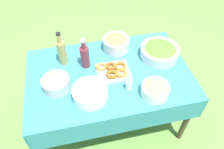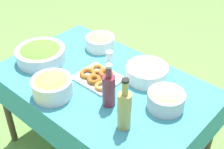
{
  "view_description": "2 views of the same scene",
  "coord_description": "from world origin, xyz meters",
  "px_view_note": "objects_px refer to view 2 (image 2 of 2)",
  "views": [
    {
      "loc": [
        -0.26,
        -1.27,
        2.1
      ],
      "look_at": [
        0.02,
        -0.05,
        0.73
      ],
      "focal_mm": 35.0,
      "sensor_mm": 36.0,
      "label": 1
    },
    {
      "loc": [
        -1.13,
        1.17,
        1.96
      ],
      "look_at": [
        -0.04,
        -0.05,
        0.76
      ],
      "focal_mm": 50.0,
      "sensor_mm": 36.0,
      "label": 2
    }
  ],
  "objects_px": {
    "plate_stack": "(147,73)",
    "olive_bowl": "(52,85)",
    "pasta_bowl": "(166,99)",
    "salad_bowl": "(41,53)",
    "donut_platter": "(98,77)",
    "wine_bottle": "(109,89)",
    "bread_bowl": "(100,41)",
    "olive_oil_bottle": "(124,109)"
  },
  "relations": [
    {
      "from": "olive_oil_bottle",
      "to": "bread_bowl",
      "type": "xyz_separation_m",
      "value": [
        0.68,
        -0.52,
        -0.07
      ]
    },
    {
      "from": "salad_bowl",
      "to": "donut_platter",
      "type": "xyz_separation_m",
      "value": [
        -0.46,
        -0.11,
        -0.04
      ]
    },
    {
      "from": "pasta_bowl",
      "to": "wine_bottle",
      "type": "height_order",
      "value": "wine_bottle"
    },
    {
      "from": "olive_oil_bottle",
      "to": "salad_bowl",
      "type": "bearing_deg",
      "value": -7.11
    },
    {
      "from": "pasta_bowl",
      "to": "bread_bowl",
      "type": "relative_size",
      "value": 1.01
    },
    {
      "from": "salad_bowl",
      "to": "wine_bottle",
      "type": "xyz_separation_m",
      "value": [
        -0.68,
        0.03,
        0.05
      ]
    },
    {
      "from": "olive_oil_bottle",
      "to": "olive_bowl",
      "type": "xyz_separation_m",
      "value": [
        0.51,
        0.08,
        -0.06
      ]
    },
    {
      "from": "pasta_bowl",
      "to": "olive_bowl",
      "type": "relative_size",
      "value": 0.88
    },
    {
      "from": "pasta_bowl",
      "to": "donut_platter",
      "type": "relative_size",
      "value": 0.73
    },
    {
      "from": "pasta_bowl",
      "to": "olive_oil_bottle",
      "type": "xyz_separation_m",
      "value": [
        0.08,
        0.29,
        0.06
      ]
    },
    {
      "from": "salad_bowl",
      "to": "bread_bowl",
      "type": "height_order",
      "value": "salad_bowl"
    },
    {
      "from": "salad_bowl",
      "to": "olive_bowl",
      "type": "height_order",
      "value": "olive_bowl"
    },
    {
      "from": "olive_oil_bottle",
      "to": "bread_bowl",
      "type": "relative_size",
      "value": 1.49
    },
    {
      "from": "salad_bowl",
      "to": "pasta_bowl",
      "type": "distance_m",
      "value": 0.97
    },
    {
      "from": "pasta_bowl",
      "to": "salad_bowl",
      "type": "bearing_deg",
      "value": 10.65
    },
    {
      "from": "pasta_bowl",
      "to": "bread_bowl",
      "type": "distance_m",
      "value": 0.79
    },
    {
      "from": "plate_stack",
      "to": "bread_bowl",
      "type": "distance_m",
      "value": 0.51
    },
    {
      "from": "salad_bowl",
      "to": "plate_stack",
      "type": "height_order",
      "value": "salad_bowl"
    },
    {
      "from": "pasta_bowl",
      "to": "olive_bowl",
      "type": "distance_m",
      "value": 0.69
    },
    {
      "from": "donut_platter",
      "to": "wine_bottle",
      "type": "xyz_separation_m",
      "value": [
        -0.22,
        0.13,
        0.09
      ]
    },
    {
      "from": "pasta_bowl",
      "to": "olive_oil_bottle",
      "type": "distance_m",
      "value": 0.3
    },
    {
      "from": "wine_bottle",
      "to": "olive_bowl",
      "type": "distance_m",
      "value": 0.36
    },
    {
      "from": "donut_platter",
      "to": "bread_bowl",
      "type": "relative_size",
      "value": 1.37
    },
    {
      "from": "pasta_bowl",
      "to": "bread_bowl",
      "type": "height_order",
      "value": "pasta_bowl"
    },
    {
      "from": "olive_oil_bottle",
      "to": "pasta_bowl",
      "type": "bearing_deg",
      "value": -105.31
    },
    {
      "from": "plate_stack",
      "to": "donut_platter",
      "type": "bearing_deg",
      "value": 43.57
    },
    {
      "from": "salad_bowl",
      "to": "olive_bowl",
      "type": "bearing_deg",
      "value": 152.2
    },
    {
      "from": "donut_platter",
      "to": "plate_stack",
      "type": "relative_size",
      "value": 1.09
    },
    {
      "from": "salad_bowl",
      "to": "pasta_bowl",
      "type": "relative_size",
      "value": 1.59
    },
    {
      "from": "salad_bowl",
      "to": "wine_bottle",
      "type": "bearing_deg",
      "value": 177.84
    },
    {
      "from": "olive_oil_bottle",
      "to": "wine_bottle",
      "type": "height_order",
      "value": "olive_oil_bottle"
    },
    {
      "from": "bread_bowl",
      "to": "wine_bottle",
      "type": "bearing_deg",
      "value": 138.08
    },
    {
      "from": "plate_stack",
      "to": "olive_bowl",
      "type": "xyz_separation_m",
      "value": [
        0.33,
        0.52,
        0.02
      ]
    },
    {
      "from": "bread_bowl",
      "to": "olive_bowl",
      "type": "distance_m",
      "value": 0.63
    },
    {
      "from": "pasta_bowl",
      "to": "olive_bowl",
      "type": "bearing_deg",
      "value": 32.36
    },
    {
      "from": "plate_stack",
      "to": "olive_bowl",
      "type": "height_order",
      "value": "olive_bowl"
    },
    {
      "from": "olive_bowl",
      "to": "olive_oil_bottle",
      "type": "bearing_deg",
      "value": -170.64
    },
    {
      "from": "salad_bowl",
      "to": "bread_bowl",
      "type": "bearing_deg",
      "value": -115.19
    },
    {
      "from": "donut_platter",
      "to": "olive_bowl",
      "type": "bearing_deg",
      "value": 72.19
    },
    {
      "from": "salad_bowl",
      "to": "olive_oil_bottle",
      "type": "xyz_separation_m",
      "value": [
        -0.87,
        0.11,
        0.07
      ]
    },
    {
      "from": "plate_stack",
      "to": "olive_bowl",
      "type": "relative_size",
      "value": 1.09
    },
    {
      "from": "salad_bowl",
      "to": "donut_platter",
      "type": "distance_m",
      "value": 0.47
    }
  ]
}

